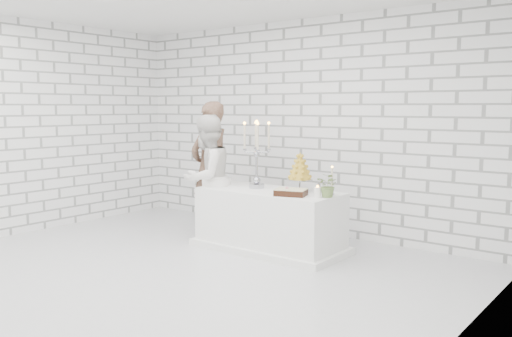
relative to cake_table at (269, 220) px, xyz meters
name	(u,v)px	position (x,y,z in m)	size (l,w,h in m)	color
ground	(175,270)	(-0.29, -1.35, -0.38)	(6.00, 5.00, 0.01)	silver
wall_back	(301,127)	(-0.29, 1.15, 1.12)	(6.00, 0.01, 3.00)	white
wall_left	(23,127)	(-3.29, -1.35, 1.12)	(0.01, 5.00, 3.00)	white
wall_right	(459,145)	(2.71, -1.35, 1.12)	(0.01, 5.00, 3.00)	white
cake_table	(269,220)	(0.00, 0.00, 0.00)	(1.80, 0.80, 0.75)	white
groom	(210,168)	(-1.19, 0.21, 0.55)	(0.68, 0.44, 1.86)	#4C3022
bride	(207,178)	(-0.93, -0.13, 0.46)	(0.81, 0.63, 1.68)	white
candelabra	(257,154)	(-0.24, 0.05, 0.81)	(0.35, 0.35, 0.86)	#9C9DA6
croquembouche	(300,172)	(0.35, 0.15, 0.62)	(0.31, 0.31, 0.49)	#B1871F
chocolate_cake	(291,192)	(0.44, -0.18, 0.42)	(0.35, 0.25, 0.08)	black
pillar_candle	(317,192)	(0.75, -0.10, 0.44)	(0.08, 0.08, 0.12)	white
extra_taper	(332,181)	(0.79, 0.17, 0.54)	(0.06, 0.06, 0.32)	beige
flowers	(329,185)	(0.85, -0.02, 0.51)	(0.25, 0.22, 0.28)	#3C6629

